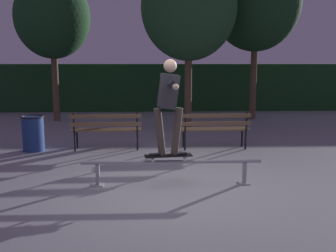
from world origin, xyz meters
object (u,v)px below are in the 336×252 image
(park_bench_leftmost, at_px, (106,127))
(tree_behind_benches, at_px, (189,8))
(park_bench_left_center, at_px, (215,126))
(trash_can, at_px, (33,133))
(grind_rail, at_px, (172,165))
(tree_far_right, at_px, (256,2))
(tree_far_left, at_px, (52,18))
(skateboarder, at_px, (169,99))
(skateboard, at_px, (168,156))

(park_bench_leftmost, height_order, tree_behind_benches, tree_behind_benches)
(park_bench_left_center, distance_m, trash_can, 4.15)
(grind_rail, bearing_deg, tree_far_right, 66.32)
(tree_behind_benches, xyz_separation_m, tree_far_left, (-4.33, 1.53, -0.13))
(grind_rail, distance_m, park_bench_leftmost, 2.94)
(park_bench_leftmost, xyz_separation_m, tree_far_right, (4.54, 4.65, 3.41))
(skateboarder, relative_size, park_bench_left_center, 0.97)
(tree_far_left, distance_m, tree_far_right, 6.76)
(skateboarder, bearing_deg, skateboard, -173.15)
(skateboarder, bearing_deg, tree_far_right, 65.98)
(grind_rail, xyz_separation_m, tree_behind_benches, (0.78, 5.60, 3.22))
(skateboard, distance_m, park_bench_leftmost, 2.91)
(skateboard, height_order, tree_behind_benches, tree_behind_benches)
(grind_rail, distance_m, park_bench_left_center, 2.84)
(grind_rail, xyz_separation_m, park_bench_left_center, (1.13, 2.60, 0.21))
(grind_rail, xyz_separation_m, tree_far_right, (3.18, 7.25, 3.62))
(park_bench_left_center, height_order, tree_behind_benches, tree_behind_benches)
(skateboard, xyz_separation_m, tree_behind_benches, (0.83, 5.60, 3.06))
(tree_far_right, bearing_deg, trash_can, -143.10)
(park_bench_leftmost, bearing_deg, tree_far_left, 115.81)
(tree_behind_benches, distance_m, tree_far_left, 4.60)
(skateboarder, xyz_separation_m, park_bench_left_center, (1.18, 2.60, -0.89))
(trash_can, bearing_deg, tree_behind_benches, 38.36)
(tree_behind_benches, bearing_deg, park_bench_leftmost, -125.48)
(tree_far_left, bearing_deg, tree_far_right, 1.01)
(grind_rail, bearing_deg, trash_can, 139.24)
(tree_far_left, distance_m, trash_can, 5.46)
(tree_behind_benches, bearing_deg, grind_rail, -97.89)
(skateboard, relative_size, tree_far_left, 0.17)
(skateboard, distance_m, tree_far_left, 8.47)
(skateboarder, xyz_separation_m, tree_behind_benches, (0.83, 5.60, 2.12))
(park_bench_leftmost, height_order, tree_far_left, tree_far_left)
(grind_rail, height_order, trash_can, trash_can)
(tree_far_left, bearing_deg, park_bench_leftmost, -64.19)
(grind_rail, xyz_separation_m, trash_can, (-3.02, 2.60, 0.09))
(park_bench_left_center, height_order, tree_far_left, tree_far_left)
(tree_far_right, distance_m, trash_can, 8.52)
(grind_rail, bearing_deg, tree_behind_benches, 82.11)
(park_bench_leftmost, bearing_deg, skateboard, -63.25)
(tree_far_left, bearing_deg, skateboard, -63.85)
(trash_can, bearing_deg, tree_far_left, 96.80)
(skateboard, distance_m, skateboarder, 0.94)
(skateboard, xyz_separation_m, park_bench_leftmost, (-1.31, 2.60, 0.05))
(grind_rail, relative_size, park_bench_leftmost, 1.84)
(grind_rail, distance_m, tree_far_right, 8.71)
(tree_far_left, bearing_deg, skateboarder, -63.83)
(tree_behind_benches, relative_size, trash_can, 6.37)
(skateboard, relative_size, trash_can, 1.00)
(park_bench_leftmost, bearing_deg, park_bench_left_center, 0.00)
(park_bench_leftmost, distance_m, park_bench_left_center, 2.49)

